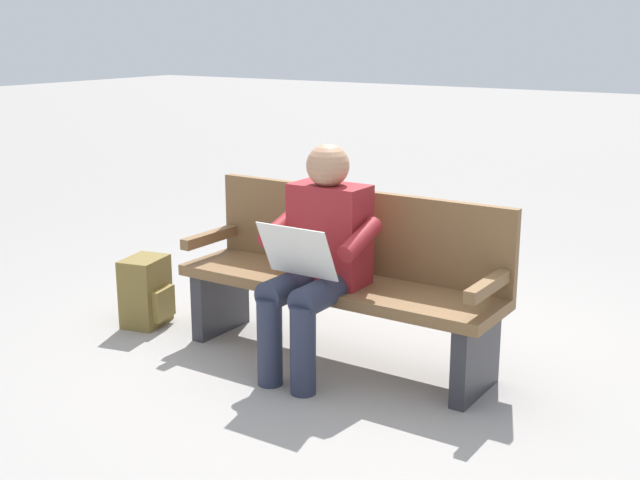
% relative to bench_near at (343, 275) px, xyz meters
% --- Properties ---
extents(ground_plane, '(40.00, 40.00, 0.00)m').
position_rel_bench_near_xyz_m(ground_plane, '(-0.00, 0.07, -0.46)').
color(ground_plane, gray).
extents(bench_near, '(1.80, 0.49, 0.90)m').
position_rel_bench_near_xyz_m(bench_near, '(0.00, 0.00, 0.00)').
color(bench_near, brown).
rests_on(bench_near, ground).
extents(person_seated, '(0.57, 0.57, 1.18)m').
position_rel_bench_near_xyz_m(person_seated, '(0.01, 0.23, 0.17)').
color(person_seated, maroon).
rests_on(person_seated, ground).
extents(backpack, '(0.29, 0.32, 0.41)m').
position_rel_bench_near_xyz_m(backpack, '(1.25, 0.23, -0.26)').
color(backpack, brown).
rests_on(backpack, ground).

